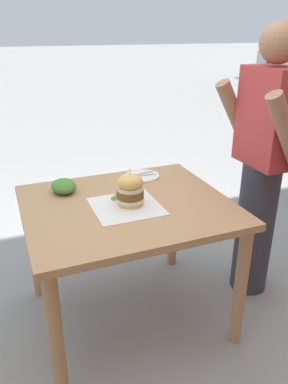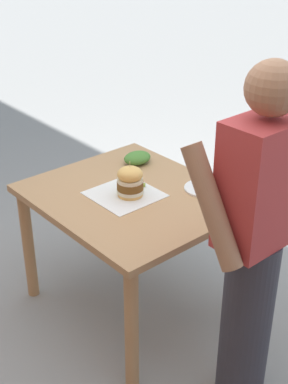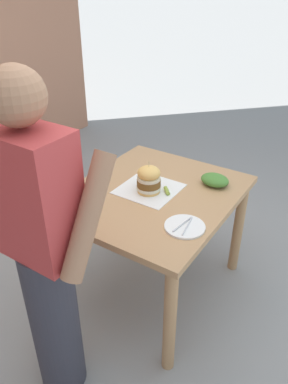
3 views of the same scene
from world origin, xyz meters
The scene contains 8 objects.
ground_plane centered at (0.00, 0.00, 0.00)m, with size 80.00×80.00×0.00m, color gray.
patio_table centered at (0.00, 0.00, 0.66)m, with size 0.96×1.11×0.77m.
serving_paper centered at (0.04, -0.02, 0.78)m, with size 0.35×0.35×0.00m, color white.
sandwich centered at (0.02, 0.01, 0.86)m, with size 0.15×0.15×0.21m.
pickle_spear centered at (-0.08, -0.04, 0.79)m, with size 0.02×0.02×0.08m, color #8EA83D.
side_plate_with_forks centered at (-0.34, 0.22, 0.78)m, with size 0.22×0.22×0.02m.
side_salad centered at (-0.28, -0.29, 0.81)m, with size 0.18×0.14×0.07m, color #477F33.
diner_across_table centered at (0.03, 0.86, 0.88)m, with size 0.55×0.35×1.69m.
Camera 2 is at (1.66, 2.03, 2.17)m, focal length 50.00 mm.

